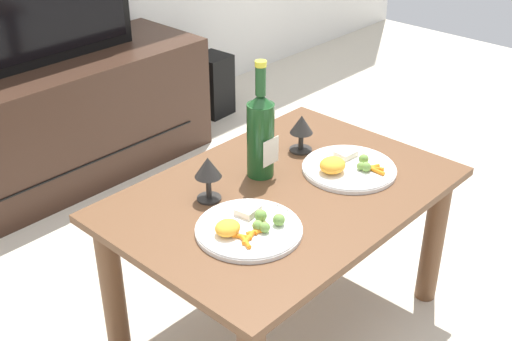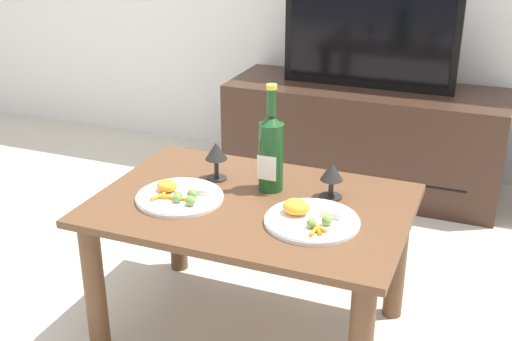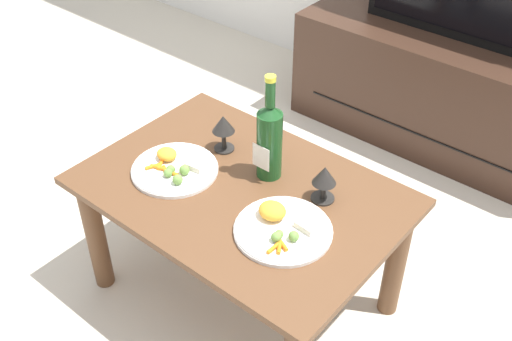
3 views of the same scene
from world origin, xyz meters
TOP-DOWN VIEW (x-y plane):
  - ground_plane at (0.00, 0.00)m, footprint 6.40×6.40m
  - dining_table at (0.00, 0.00)m, footprint 1.01×0.70m
  - tv_stand at (0.06, 1.37)m, footprint 1.39×0.50m
  - tv_screen at (0.06, 1.37)m, footprint 0.86×0.05m
  - floor_speaker at (1.01, 1.37)m, footprint 0.18×0.18m
  - wine_bottle at (0.02, 0.11)m, footprint 0.08×0.08m
  - goblet_left at (-0.18, 0.12)m, footprint 0.08×0.08m
  - goblet_right at (0.23, 0.12)m, footprint 0.08×0.08m
  - dinner_plate_left at (-0.23, -0.07)m, footprint 0.29×0.29m
  - dinner_plate_right at (0.22, -0.07)m, footprint 0.29×0.29m

SIDE VIEW (x-z plane):
  - ground_plane at x=0.00m, z-range 0.00..0.00m
  - floor_speaker at x=1.01m, z-range 0.00..0.33m
  - tv_stand at x=0.06m, z-range 0.00..0.54m
  - dining_table at x=0.00m, z-range 0.15..0.66m
  - dinner_plate_left at x=-0.23m, z-range 0.50..0.55m
  - dinner_plate_right at x=0.22m, z-range 0.49..0.55m
  - goblet_right at x=0.23m, z-range 0.53..0.66m
  - goblet_left at x=-0.18m, z-range 0.54..0.67m
  - wine_bottle at x=0.02m, z-range 0.47..0.84m
  - tv_screen at x=0.06m, z-range 0.54..1.07m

